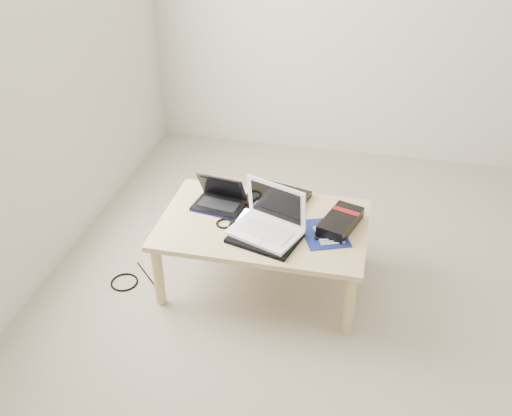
% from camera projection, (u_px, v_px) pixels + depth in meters
% --- Properties ---
extents(ground, '(4.00, 4.00, 0.00)m').
position_uv_depth(ground, '(403.00, 338.00, 2.87)').
color(ground, '#B1A68F').
rests_on(ground, ground).
extents(coffee_table, '(1.10, 0.70, 0.40)m').
position_uv_depth(coffee_table, '(263.00, 230.00, 3.06)').
color(coffee_table, '#D8BB82').
rests_on(coffee_table, ground).
extents(book, '(0.38, 0.34, 0.03)m').
position_uv_depth(book, '(277.00, 198.00, 3.21)').
color(book, black).
rests_on(book, coffee_table).
extents(netbook, '(0.30, 0.24, 0.18)m').
position_uv_depth(netbook, '(220.00, 199.00, 3.15)').
color(netbook, black).
rests_on(netbook, coffee_table).
extents(tablet, '(0.27, 0.22, 0.01)m').
position_uv_depth(tablet, '(257.00, 220.00, 3.04)').
color(tablet, black).
rests_on(tablet, coffee_table).
extents(remote, '(0.09, 0.21, 0.02)m').
position_uv_depth(remote, '(282.00, 219.00, 3.04)').
color(remote, '#ABABAF').
rests_on(remote, coffee_table).
extents(neoprene_sleeve, '(0.39, 0.33, 0.02)m').
position_uv_depth(neoprene_sleeve, '(265.00, 238.00, 2.90)').
color(neoprene_sleeve, black).
rests_on(neoprene_sleeve, coffee_table).
extents(white_laptop, '(0.41, 0.35, 0.25)m').
position_uv_depth(white_laptop, '(269.00, 222.00, 2.91)').
color(white_laptop, white).
rests_on(white_laptop, neoprene_sleeve).
extents(motherboard, '(0.30, 0.33, 0.01)m').
position_uv_depth(motherboard, '(325.00, 233.00, 2.94)').
color(motherboard, '#0C114F').
rests_on(motherboard, coffee_table).
extents(gpu_box, '(0.23, 0.33, 0.07)m').
position_uv_depth(gpu_box, '(340.00, 222.00, 2.98)').
color(gpu_box, black).
rests_on(gpu_box, coffee_table).
extents(cable_coil, '(0.12, 0.12, 0.01)m').
position_uv_depth(cable_coil, '(224.00, 223.00, 3.02)').
color(cable_coil, black).
rests_on(cable_coil, coffee_table).
extents(floor_cable_coil, '(0.20, 0.20, 0.01)m').
position_uv_depth(floor_cable_coil, '(124.00, 282.00, 3.23)').
color(floor_cable_coil, black).
rests_on(floor_cable_coil, ground).
extents(floor_cable_trail, '(0.23, 0.23, 0.01)m').
position_uv_depth(floor_cable_trail, '(149.00, 277.00, 3.27)').
color(floor_cable_trail, black).
rests_on(floor_cable_trail, ground).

